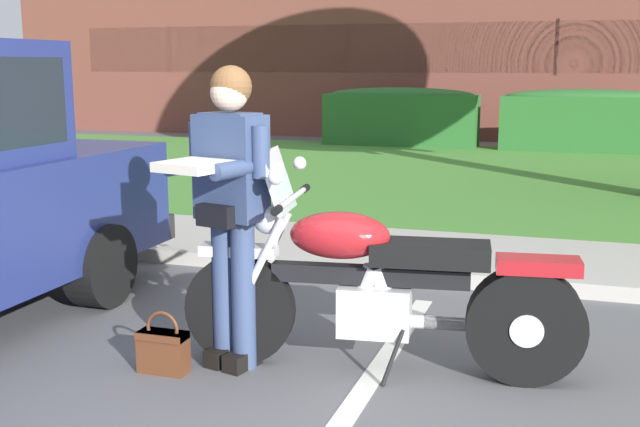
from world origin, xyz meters
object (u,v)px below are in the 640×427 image
hedge_left (401,116)px  brick_building (559,54)px  rider_person (229,193)px  hedge_center_left (585,120)px  handbag (163,348)px  motorcycle (393,288)px

hedge_left → brick_building: size_ratio=0.11×
rider_person → hedge_center_left: size_ratio=0.54×
hedge_left → brick_building: brick_building is taller
handbag → brick_building: size_ratio=0.01×
rider_person → hedge_center_left: bearing=80.3°
motorcycle → handbag: motorcycle is taller
motorcycle → hedge_center_left: (1.16, 11.87, 0.16)m
motorcycle → brick_building: size_ratio=0.08×
motorcycle → handbag: (-1.22, -0.39, -0.34)m
hedge_left → hedge_center_left: same height
brick_building → hedge_left: bearing=-116.9°
handbag → rider_person: bearing=32.6°
hedge_center_left → rider_person: bearing=-99.7°
hedge_left → brick_building: 6.69m
hedge_center_left → brick_building: brick_building is taller
hedge_center_left → brick_building: size_ratio=0.12×
hedge_left → rider_person: bearing=-82.6°
rider_person → brick_building: (1.41, 17.91, 0.97)m
handbag → hedge_center_left: size_ratio=0.11×
motorcycle → hedge_left: 12.12m
motorcycle → rider_person: bearing=-168.4°
motorcycle → rider_person: rider_person is taller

